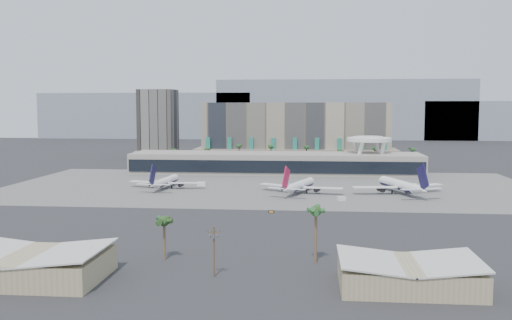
# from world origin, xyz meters

# --- Properties ---
(ground) EXTENTS (900.00, 900.00, 0.00)m
(ground) POSITION_xyz_m (0.00, 0.00, 0.00)
(ground) COLOR #232326
(ground) RESTS_ON ground
(apron_pad) EXTENTS (260.00, 130.00, 0.06)m
(apron_pad) POSITION_xyz_m (0.00, 55.00, 0.03)
(apron_pad) COLOR #5B5B59
(apron_pad) RESTS_ON ground
(mountain_ridge) EXTENTS (680.00, 60.00, 70.00)m
(mountain_ridge) POSITION_xyz_m (27.88, 470.00, 29.89)
(mountain_ridge) COLOR gray
(mountain_ridge) RESTS_ON ground
(hotel) EXTENTS (140.00, 30.00, 42.00)m
(hotel) POSITION_xyz_m (10.00, 174.41, 16.81)
(hotel) COLOR tan
(hotel) RESTS_ON ground
(office_tower) EXTENTS (30.00, 30.00, 52.00)m
(office_tower) POSITION_xyz_m (-95.00, 200.00, 22.94)
(office_tower) COLOR black
(office_tower) RESTS_ON ground
(terminal) EXTENTS (170.00, 32.50, 14.50)m
(terminal) POSITION_xyz_m (0.00, 109.84, 6.52)
(terminal) COLOR #B1A79C
(terminal) RESTS_ON ground
(saucer_structure) EXTENTS (26.00, 26.00, 21.89)m
(saucer_structure) POSITION_xyz_m (55.00, 116.00, 18.45)
(saucer_structure) COLOR white
(saucer_structure) RESTS_ON ground
(palm_row) EXTENTS (157.80, 2.80, 13.10)m
(palm_row) POSITION_xyz_m (7.00, 145.00, 10.50)
(palm_row) COLOR brown
(palm_row) RESTS_ON ground
(hangar_left) EXTENTS (36.65, 22.60, 7.55)m
(hangar_left) POSITION_xyz_m (-45.00, -102.00, 3.20)
(hangar_left) COLOR tan
(hangar_left) RESTS_ON ground
(hangar_right) EXTENTS (30.55, 20.60, 6.89)m
(hangar_right) POSITION_xyz_m (42.00, -100.00, 2.95)
(hangar_right) COLOR tan
(hangar_right) RESTS_ON ground
(utility_pole) EXTENTS (3.20, 0.85, 12.00)m
(utility_pole) POSITION_xyz_m (-2.00, -96.09, 7.14)
(utility_pole) COLOR #4C3826
(utility_pole) RESTS_ON ground
(airliner_left) EXTENTS (37.84, 39.10, 13.50)m
(airliner_left) POSITION_xyz_m (-49.42, 42.83, 3.41)
(airliner_left) COLOR white
(airliner_left) RESTS_ON ground
(airliner_centre) EXTENTS (38.59, 39.91, 14.29)m
(airliner_centre) POSITION_xyz_m (15.60, 33.83, 3.60)
(airliner_centre) COLOR white
(airliner_centre) RESTS_ON ground
(airliner_right) EXTENTS (42.62, 44.06, 15.83)m
(airliner_right) POSITION_xyz_m (61.23, 36.40, 3.99)
(airliner_right) COLOR white
(airliner_right) RESTS_ON ground
(service_vehicle_a) EXTENTS (4.56, 2.52, 2.14)m
(service_vehicle_a) POSITION_xyz_m (-33.26, 51.83, 1.07)
(service_vehicle_a) COLOR white
(service_vehicle_a) RESTS_ON ground
(service_vehicle_b) EXTENTS (3.81, 2.91, 1.73)m
(service_vehicle_b) POSITION_xyz_m (33.61, 14.76, 0.87)
(service_vehicle_b) COLOR silver
(service_vehicle_b) RESTS_ON ground
(taxiway_sign) EXTENTS (2.23, 0.67, 1.01)m
(taxiway_sign) POSITION_xyz_m (6.02, -15.50, 0.50)
(taxiway_sign) COLOR black
(taxiway_sign) RESTS_ON ground
(near_palm_a) EXTENTS (6.00, 6.00, 11.59)m
(near_palm_a) POSITION_xyz_m (-17.35, -82.58, 8.77)
(near_palm_a) COLOR brown
(near_palm_a) RESTS_ON ground
(near_palm_b) EXTENTS (6.00, 6.00, 14.82)m
(near_palm_b) POSITION_xyz_m (21.82, -81.71, 11.92)
(near_palm_b) COLOR brown
(near_palm_b) RESTS_ON ground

